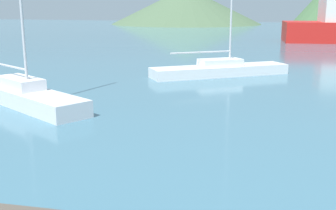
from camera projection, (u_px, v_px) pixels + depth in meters
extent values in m
cube|color=silver|center=(21.00, 96.00, 18.91)|extent=(8.52, 5.44, 0.70)
cube|color=silver|center=(20.00, 83.00, 18.77)|extent=(2.86, 2.22, 0.49)
cylinder|color=#BCBCC1|center=(6.00, 65.00, 19.52)|extent=(3.54, 1.87, 0.10)
cube|color=white|center=(220.00, 71.00, 26.49)|extent=(8.16, 6.87, 0.62)
cube|color=white|center=(220.00, 62.00, 26.37)|extent=(2.89, 2.64, 0.43)
cylinder|color=#BCBCC1|center=(201.00, 52.00, 25.77)|extent=(3.23, 2.52, 0.10)
cone|color=#4C6647|center=(186.00, 6.00, 101.67)|extent=(36.15, 36.15, 8.65)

